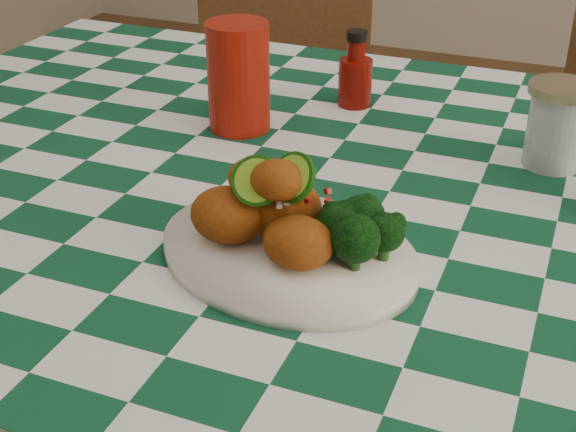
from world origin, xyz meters
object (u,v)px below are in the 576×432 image
at_px(fried_chicken_pile, 281,204).
at_px(red_tumbler, 239,77).
at_px(mason_jar, 557,126).
at_px(ketchup_bottle, 356,69).
at_px(wooden_chair_left, 282,144).
at_px(dining_table, 373,422).
at_px(plate, 288,253).

xyz_separation_m(fried_chicken_pile, red_tumbler, (-0.19, 0.31, 0.01)).
relative_size(fried_chicken_pile, mason_jar, 1.39).
height_order(ketchup_bottle, wooden_chair_left, wooden_chair_left).
relative_size(dining_table, mason_jar, 14.59).
height_order(plate, red_tumbler, red_tumbler).
distance_m(dining_table, ketchup_bottle, 0.54).
distance_m(red_tumbler, mason_jar, 0.44).
xyz_separation_m(ketchup_bottle, wooden_chair_left, (-0.32, 0.48, -0.38)).
height_order(red_tumbler, ketchup_bottle, red_tumbler).
relative_size(dining_table, red_tumbler, 10.50).
bearing_deg(red_tumbler, fried_chicken_pile, -58.16).
height_order(plate, fried_chicken_pile, fried_chicken_pile).
distance_m(fried_chicken_pile, mason_jar, 0.43).
bearing_deg(plate, dining_table, 73.09).
xyz_separation_m(plate, ketchup_bottle, (-0.07, 0.46, 0.05)).
bearing_deg(red_tumbler, wooden_chair_left, 106.96).
distance_m(plate, red_tumbler, 0.38).
relative_size(fried_chicken_pile, wooden_chair_left, 0.17).
relative_size(fried_chicken_pile, ketchup_bottle, 1.32).
bearing_deg(wooden_chair_left, fried_chicken_pile, -87.10).
height_order(dining_table, ketchup_bottle, ketchup_bottle).
relative_size(red_tumbler, wooden_chair_left, 0.17).
xyz_separation_m(dining_table, mason_jar, (0.18, 0.16, 0.45)).
height_order(dining_table, plate, plate).
bearing_deg(fried_chicken_pile, red_tumbler, 121.84).
bearing_deg(wooden_chair_left, plate, -86.70).
xyz_separation_m(dining_table, red_tumbler, (-0.26, 0.12, 0.47)).
bearing_deg(ketchup_bottle, mason_jar, -19.25).
bearing_deg(fried_chicken_pile, wooden_chair_left, 112.27).
bearing_deg(plate, fried_chicken_pile, 180.00).
relative_size(plate, fried_chicken_pile, 1.89).
height_order(dining_table, fried_chicken_pile, fried_chicken_pile).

